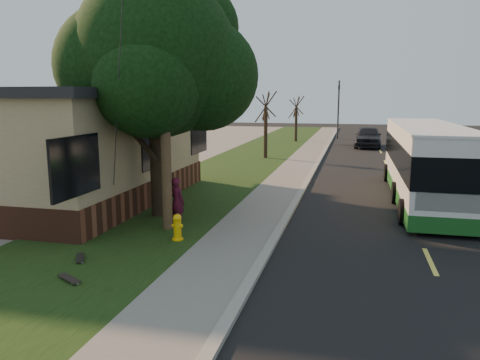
# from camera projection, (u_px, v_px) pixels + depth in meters

# --- Properties ---
(ground) EXTENTS (120.00, 120.00, 0.00)m
(ground) POSITION_uv_depth(u_px,v_px,m) (270.00, 249.00, 12.41)
(ground) COLOR black
(ground) RESTS_ON ground
(road) EXTENTS (8.00, 80.00, 0.01)m
(road) POSITION_uv_depth(u_px,v_px,m) (396.00, 187.00, 21.04)
(road) COLOR black
(road) RESTS_ON ground
(curb) EXTENTS (0.25, 80.00, 0.12)m
(curb) POSITION_uv_depth(u_px,v_px,m) (307.00, 182.00, 21.97)
(curb) COLOR gray
(curb) RESTS_ON ground
(sidewalk) EXTENTS (2.00, 80.00, 0.08)m
(sidewalk) POSITION_uv_depth(u_px,v_px,m) (286.00, 181.00, 22.20)
(sidewalk) COLOR slate
(sidewalk) RESTS_ON ground
(grass_verge) EXTENTS (5.00, 80.00, 0.07)m
(grass_verge) POSITION_uv_depth(u_px,v_px,m) (215.00, 178.00, 23.02)
(grass_verge) COLOR black
(grass_verge) RESTS_ON ground
(building_lot) EXTENTS (15.00, 80.00, 0.04)m
(building_lot) POSITION_uv_depth(u_px,v_px,m) (39.00, 171.00, 25.36)
(building_lot) COLOR slate
(building_lot) RESTS_ON ground
(fire_hydrant) EXTENTS (0.32, 0.32, 0.74)m
(fire_hydrant) POSITION_uv_depth(u_px,v_px,m) (177.00, 227.00, 12.94)
(fire_hydrant) COLOR yellow
(fire_hydrant) RESTS_ON grass_verge
(utility_pole) EXTENTS (2.86, 3.21, 9.07)m
(utility_pole) POSITION_uv_depth(u_px,v_px,m) (163.00, 74.00, 13.32)
(utility_pole) COLOR #473321
(utility_pole) RESTS_ON ground
(leafy_tree) EXTENTS (6.30, 6.00, 7.80)m
(leafy_tree) POSITION_uv_depth(u_px,v_px,m) (158.00, 60.00, 15.01)
(leafy_tree) COLOR black
(leafy_tree) RESTS_ON grass_verge
(bare_tree_near) EXTENTS (1.38, 1.21, 4.31)m
(bare_tree_near) POSITION_uv_depth(u_px,v_px,m) (266.00, 126.00, 30.07)
(bare_tree_near) COLOR black
(bare_tree_near) RESTS_ON grass_verge
(bare_tree_far) EXTENTS (1.38, 1.21, 4.03)m
(bare_tree_far) POSITION_uv_depth(u_px,v_px,m) (296.00, 119.00, 41.45)
(bare_tree_far) COLOR black
(bare_tree_far) RESTS_ON grass_verge
(traffic_signal) EXTENTS (0.18, 0.22, 5.50)m
(traffic_signal) POSITION_uv_depth(u_px,v_px,m) (338.00, 106.00, 44.26)
(traffic_signal) COLOR #2D2D30
(traffic_signal) RESTS_ON ground
(transit_bus) EXTENTS (2.50, 10.84, 2.94)m
(transit_bus) POSITION_uv_depth(u_px,v_px,m) (426.00, 160.00, 18.06)
(transit_bus) COLOR silver
(transit_bus) RESTS_ON ground
(skateboarder) EXTENTS (0.65, 0.54, 1.52)m
(skateboarder) POSITION_uv_depth(u_px,v_px,m) (177.00, 202.00, 14.26)
(skateboarder) COLOR #480E22
(skateboarder) RESTS_ON grass_verge
(skateboard_main) EXTENTS (0.52, 0.69, 0.07)m
(skateboard_main) POSITION_uv_depth(u_px,v_px,m) (80.00, 258.00, 11.40)
(skateboard_main) COLOR black
(skateboard_main) RESTS_ON grass_verge
(skateboard_spare) EXTENTS (0.74, 0.52, 0.07)m
(skateboard_spare) POSITION_uv_depth(u_px,v_px,m) (69.00, 279.00, 10.10)
(skateboard_spare) COLOR black
(skateboard_spare) RESTS_ON grass_verge
(dumpster) EXTENTS (1.75, 1.46, 1.41)m
(dumpster) POSITION_uv_depth(u_px,v_px,m) (97.00, 184.00, 17.67)
(dumpster) COLOR black
(dumpster) RESTS_ON building_lot
(distant_car) EXTENTS (2.21, 5.07, 1.70)m
(distant_car) POSITION_uv_depth(u_px,v_px,m) (368.00, 137.00, 37.38)
(distant_car) COLOR black
(distant_car) RESTS_ON ground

